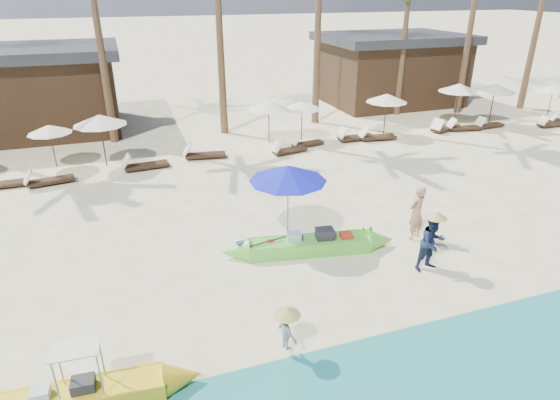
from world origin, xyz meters
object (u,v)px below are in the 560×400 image
object	(u,v)px
yellow_canoe	(74,398)
tourist	(416,213)
blue_umbrella	(288,173)
green_canoe	(309,245)

from	to	relation	value
yellow_canoe	tourist	bearing A→B (deg)	23.37
yellow_canoe	blue_umbrella	world-z (taller)	blue_umbrella
green_canoe	blue_umbrella	xyz separation A→B (m)	(-0.36, 0.84, 1.95)
green_canoe	yellow_canoe	size ratio (longest dim) A/B	1.09
green_canoe	blue_umbrella	size ratio (longest dim) A/B	2.32
green_canoe	yellow_canoe	world-z (taller)	yellow_canoe
yellow_canoe	tourist	world-z (taller)	tourist
green_canoe	tourist	world-z (taller)	tourist
yellow_canoe	tourist	xyz separation A→B (m)	(9.48, 3.46, 0.64)
tourist	blue_umbrella	distance (m)	4.09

